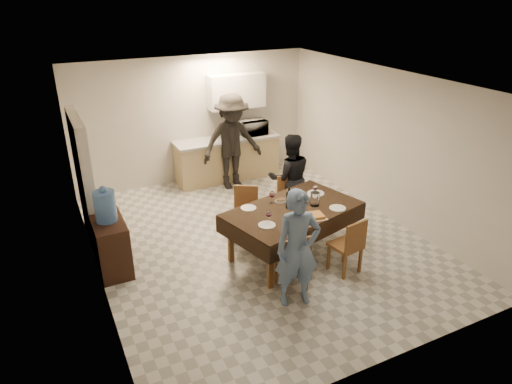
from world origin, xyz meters
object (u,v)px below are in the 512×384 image
(person_far, at_px, (290,178))
(person_kitchen, at_px, (232,142))
(water_jug, at_px, (105,206))
(dining_table, at_px, (293,211))
(savoury_tart, at_px, (312,216))
(microwave, at_px, (253,128))
(console, at_px, (111,245))
(person_near, at_px, (298,249))
(water_pitcher, at_px, (315,199))
(wine_bottle, at_px, (289,198))

(person_far, bearing_deg, person_kitchen, -63.43)
(water_jug, relative_size, person_far, 0.28)
(dining_table, relative_size, savoury_tart, 5.96)
(water_jug, bearing_deg, dining_table, -17.19)
(dining_table, bearing_deg, microwave, 59.68)
(console, relative_size, person_far, 0.55)
(savoury_tart, xyz_separation_m, person_far, (0.45, 1.43, -0.02))
(dining_table, height_order, person_near, person_near)
(person_near, bearing_deg, water_pitcher, 61.18)
(console, bearing_deg, savoury_tart, -23.73)
(microwave, bearing_deg, wine_bottle, 73.26)
(water_pitcher, bearing_deg, water_jug, 163.85)
(water_pitcher, xyz_separation_m, person_kitchen, (-0.13, 2.86, 0.08))
(wine_bottle, bearing_deg, person_near, -114.44)
(dining_table, xyz_separation_m, wine_bottle, (-0.05, 0.05, 0.21))
(dining_table, relative_size, person_kitchen, 1.15)
(water_pitcher, bearing_deg, microwave, 80.31)
(water_pitcher, distance_m, person_near, 1.35)
(water_jug, xyz_separation_m, wine_bottle, (2.53, -0.75, -0.07))
(person_kitchen, bearing_deg, person_far, -79.50)
(wine_bottle, distance_m, person_kitchen, 2.77)
(savoury_tart, relative_size, person_kitchen, 0.19)
(microwave, xyz_separation_m, person_kitchen, (-0.69, -0.45, -0.09))
(water_jug, relative_size, savoury_tart, 1.19)
(person_near, bearing_deg, person_kitchen, 91.82)
(person_near, distance_m, person_far, 2.37)
(console, height_order, water_jug, water_jug)
(wine_bottle, xyz_separation_m, savoury_tart, (0.15, -0.43, -0.15))
(dining_table, distance_m, console, 2.72)
(person_kitchen, bearing_deg, wine_bottle, -95.68)
(microwave, distance_m, person_kitchen, 0.83)
(water_pitcher, bearing_deg, console, 163.85)
(dining_table, bearing_deg, person_near, -132.28)
(water_pitcher, bearing_deg, savoury_tart, -127.15)
(console, height_order, savoury_tart, savoury_tart)
(water_jug, distance_m, wine_bottle, 2.64)
(water_jug, xyz_separation_m, person_kitchen, (2.80, 2.01, -0.06))
(dining_table, height_order, person_kitchen, person_kitchen)
(water_jug, distance_m, water_pitcher, 3.05)
(person_near, relative_size, person_kitchen, 0.82)
(dining_table, height_order, wine_bottle, wine_bottle)
(water_jug, bearing_deg, person_near, -42.32)
(dining_table, height_order, person_far, person_far)
(water_jug, height_order, person_far, person_far)
(wine_bottle, bearing_deg, water_pitcher, -14.04)
(savoury_tart, height_order, microwave, microwave)
(console, relative_size, microwave, 1.55)
(water_jug, relative_size, microwave, 0.80)
(wine_bottle, bearing_deg, microwave, 73.26)
(console, relative_size, person_kitchen, 0.45)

